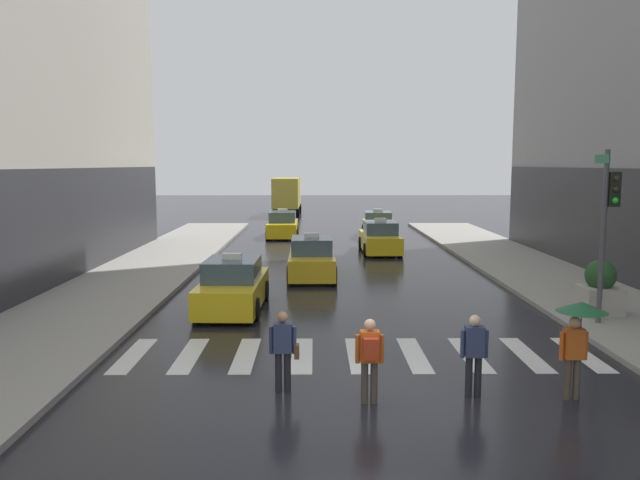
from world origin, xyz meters
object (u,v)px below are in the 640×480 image
taxi_fourth (283,226)px  box_truck (287,195)px  taxi_fifth (378,226)px  planter_near_corner (600,289)px  traffic_light_pole (608,212)px  pedestrian_with_backpack (370,354)px  taxi_second (312,259)px  pedestrian_with_handbag (283,347)px  pedestrian_plain_coat (474,351)px  pedestrian_with_umbrella (579,323)px  taxi_third (380,239)px  taxi_lead (233,287)px

taxi_fourth → box_truck: (-0.43, 16.18, 1.13)m
taxi_fourth → taxi_fifth: same height
box_truck → planter_near_corner: box_truck is taller
traffic_light_pole → pedestrian_with_backpack: traffic_light_pole is taller
traffic_light_pole → planter_near_corner: size_ratio=3.00×
box_truck → pedestrian_with_backpack: size_ratio=4.59×
taxi_second → pedestrian_with_handbag: size_ratio=2.76×
planter_near_corner → taxi_fourth: bearing=116.9°
pedestrian_plain_coat → taxi_fourth: bearing=100.8°
pedestrian_with_umbrella → pedestrian_with_handbag: 5.75m
taxi_third → pedestrian_with_backpack: size_ratio=2.77×
taxi_lead → pedestrian_with_handbag: size_ratio=2.78×
taxi_third → planter_near_corner: bearing=-69.9°
taxi_lead → taxi_third: size_ratio=1.00×
taxi_lead → taxi_fifth: size_ratio=0.99×
taxi_fifth → pedestrian_plain_coat: 26.80m
traffic_light_pole → pedestrian_with_handbag: 10.19m
taxi_lead → pedestrian_with_handbag: (1.94, -7.14, 0.21)m
taxi_second → planter_near_corner: taxi_second is taller
taxi_fifth → pedestrian_plain_coat: bearing=-91.8°
taxi_fifth → box_truck: bearing=111.4°
taxi_fourth → pedestrian_with_umbrella: size_ratio=2.35×
taxi_lead → taxi_third: bearing=64.8°
taxi_fourth → planter_near_corner: 23.13m
taxi_fourth → pedestrian_plain_coat: 27.36m
taxi_third → taxi_fourth: 8.67m
taxi_lead → pedestrian_with_backpack: (3.61, -7.78, 0.25)m
taxi_second → taxi_fourth: size_ratio=1.00×
taxi_second → pedestrian_plain_coat: size_ratio=2.76×
traffic_light_pole → pedestrian_with_handbag: size_ratio=2.91×
taxi_third → pedestrian_with_backpack: 20.55m
taxi_lead → pedestrian_with_backpack: bearing=-65.1°
traffic_light_pole → taxi_lead: size_ratio=1.05×
taxi_second → taxi_fourth: same height
taxi_fourth → pedestrian_with_backpack: taxi_fourth is taller
pedestrian_with_handbag → taxi_second: bearing=87.7°
pedestrian_with_backpack → traffic_light_pole: bearing=38.1°
taxi_lead → taxi_fifth: bearing=71.4°
planter_near_corner → box_truck: bearing=106.5°
taxi_fourth → pedestrian_with_handbag: bearing=-87.0°
pedestrian_with_umbrella → planter_near_corner: (3.38, 6.39, -0.64)m
pedestrian_with_umbrella → taxi_fifth: bearing=92.4°
taxi_lead → taxi_second: size_ratio=1.01×
traffic_light_pole → taxi_fourth: traffic_light_pole is taller
traffic_light_pole → taxi_fifth: size_ratio=1.04×
taxi_fifth → pedestrian_with_backpack: size_ratio=2.80×
box_truck → pedestrian_plain_coat: bearing=-82.7°
taxi_fifth → taxi_fourth: bearing=179.1°
planter_near_corner → taxi_second: bearing=141.3°
traffic_light_pole → box_truck: traffic_light_pole is taller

